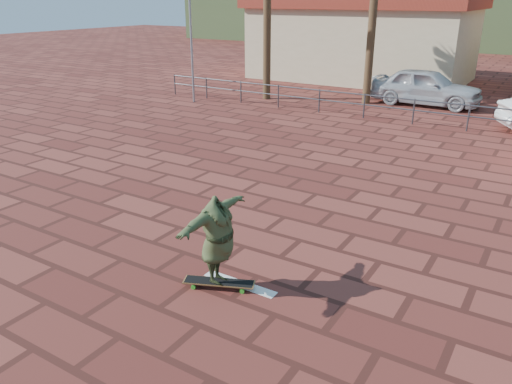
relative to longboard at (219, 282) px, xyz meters
The scene contains 8 objects.
ground 1.55m from the longboard, 107.29° to the left, with size 120.00×120.00×0.00m, color brown.
paint_stripe 0.38m from the longboard, 49.37° to the left, with size 1.40×0.22×0.01m, color white.
guardrail 13.50m from the longboard, 91.96° to the left, with size 24.06×0.06×1.00m.
building_west 24.45m from the longboard, 105.38° to the left, with size 12.60×7.60×4.50m.
hill_back 61.83m from the longboard, 111.34° to the left, with size 35.00×14.00×8.00m, color #384C28.
longboard is the anchor object (origin of this frame).
skateboarder 0.81m from the longboard, 75.96° to the left, with size 1.93×0.53×1.57m, color #3D4A27.
car_silver 17.53m from the longboard, 93.40° to the left, with size 1.95×4.84×1.65m, color silver.
Camera 1 is at (4.88, -7.39, 4.65)m, focal length 35.00 mm.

